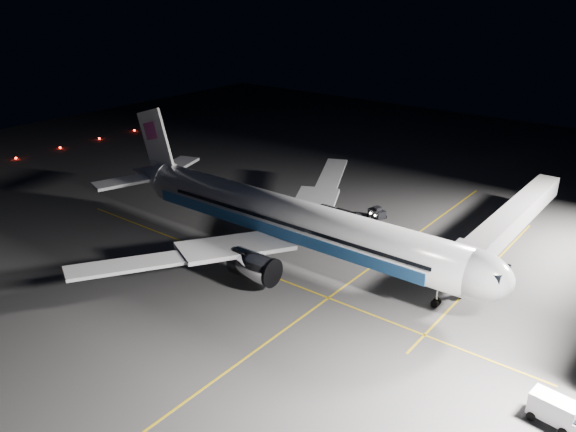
# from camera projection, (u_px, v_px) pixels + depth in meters

# --- Properties ---
(ground) EXTENTS (200.00, 200.00, 0.00)m
(ground) POSITION_uv_depth(u_px,v_px,m) (292.00, 256.00, 74.82)
(ground) COLOR #4C4C4F
(ground) RESTS_ON ground
(guide_line_main) EXTENTS (0.25, 80.00, 0.01)m
(guide_line_main) POSITION_uv_depth(u_px,v_px,m) (356.00, 278.00, 69.13)
(guide_line_main) COLOR gold
(guide_line_main) RESTS_ON ground
(guide_line_cross) EXTENTS (70.00, 0.25, 0.01)m
(guide_line_cross) POSITION_uv_depth(u_px,v_px,m) (262.00, 273.00, 70.46)
(guide_line_cross) COLOR gold
(guide_line_cross) RESTS_ON ground
(guide_line_side) EXTENTS (0.25, 40.00, 0.01)m
(guide_line_side) POSITION_uv_depth(u_px,v_px,m) (481.00, 276.00, 69.57)
(guide_line_side) COLOR gold
(guide_line_side) RESTS_ON ground
(airliner) EXTENTS (61.48, 54.22, 16.64)m
(airliner) POSITION_uv_depth(u_px,v_px,m) (285.00, 218.00, 73.45)
(airliner) COLOR silver
(airliner) RESTS_ON ground
(jet_bridge) EXTENTS (3.60, 34.40, 6.30)m
(jet_bridge) POSITION_uv_depth(u_px,v_px,m) (508.00, 222.00, 73.67)
(jet_bridge) COLOR #B2B2B7
(jet_bridge) RESTS_ON ground
(taxiway_lights) EXTENTS (0.44, 60.44, 0.44)m
(taxiway_lights) POSITION_uv_depth(u_px,v_px,m) (16.00, 158.00, 115.70)
(taxiway_lights) COLOR #FF140A
(taxiway_lights) RESTS_ON ground
(service_truck) EXTENTS (4.93, 2.51, 2.42)m
(service_truck) POSITION_uv_depth(u_px,v_px,m) (559.00, 412.00, 45.73)
(service_truck) COLOR white
(service_truck) RESTS_ON ground
(baggage_tug) EXTENTS (3.05, 2.74, 1.84)m
(baggage_tug) POSITION_uv_depth(u_px,v_px,m) (377.00, 213.00, 86.51)
(baggage_tug) COLOR black
(baggage_tug) RESTS_ON ground
(safety_cone_a) EXTENTS (0.38, 0.38, 0.57)m
(safety_cone_a) POSITION_uv_depth(u_px,v_px,m) (285.00, 229.00, 82.08)
(safety_cone_a) COLOR #EA6009
(safety_cone_a) RESTS_ON ground
(safety_cone_b) EXTENTS (0.36, 0.36, 0.53)m
(safety_cone_b) POSITION_uv_depth(u_px,v_px,m) (317.00, 212.00, 88.21)
(safety_cone_b) COLOR #EA6009
(safety_cone_b) RESTS_ON ground
(safety_cone_c) EXTENTS (0.40, 0.40, 0.60)m
(safety_cone_c) POSITION_uv_depth(u_px,v_px,m) (306.00, 209.00, 89.44)
(safety_cone_c) COLOR #EA6009
(safety_cone_c) RESTS_ON ground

